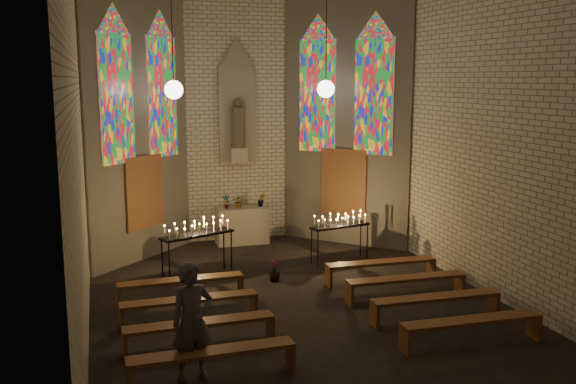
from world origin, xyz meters
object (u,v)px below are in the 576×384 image
object	(u,v)px
votive_stand_left	(197,230)
visitor	(192,321)
altar	(242,225)
votive_stand_right	(340,223)
aisle_flower_pot	(275,271)

from	to	relation	value
votive_stand_left	visitor	size ratio (longest dim) A/B	0.98
altar	votive_stand_right	size ratio (longest dim) A/B	0.88
altar	votive_stand_right	xyz separation A→B (m)	(1.93, -2.39, 0.48)
votive_stand_right	votive_stand_left	bearing A→B (deg)	172.31
votive_stand_left	visitor	distance (m)	5.04
aisle_flower_pot	votive_stand_left	size ratio (longest dim) A/B	0.27
altar	votive_stand_left	world-z (taller)	votive_stand_left
altar	aisle_flower_pot	size ratio (longest dim) A/B	2.97
altar	votive_stand_left	size ratio (longest dim) A/B	0.80
votive_stand_left	visitor	bearing A→B (deg)	-121.52
altar	aisle_flower_pot	xyz separation A→B (m)	(-0.05, -3.49, -0.26)
votive_stand_left	votive_stand_right	size ratio (longest dim) A/B	1.10
aisle_flower_pot	votive_stand_right	world-z (taller)	votive_stand_right
altar	visitor	xyz separation A→B (m)	(-2.47, -7.63, 0.40)
visitor	altar	bearing A→B (deg)	59.91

